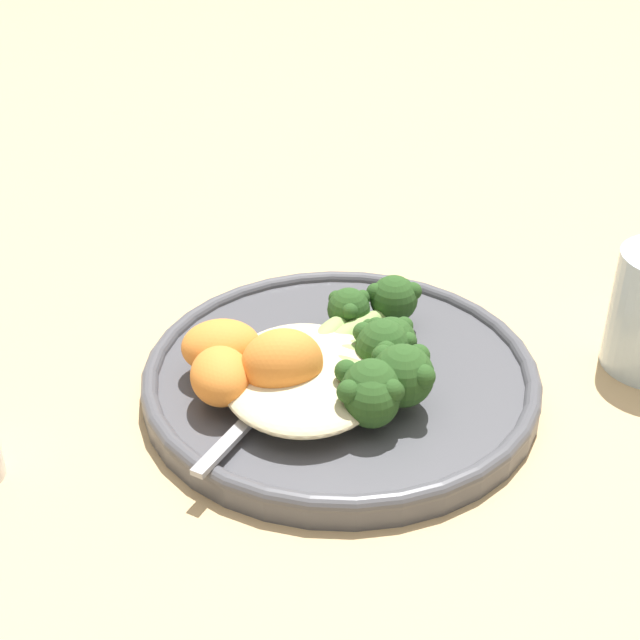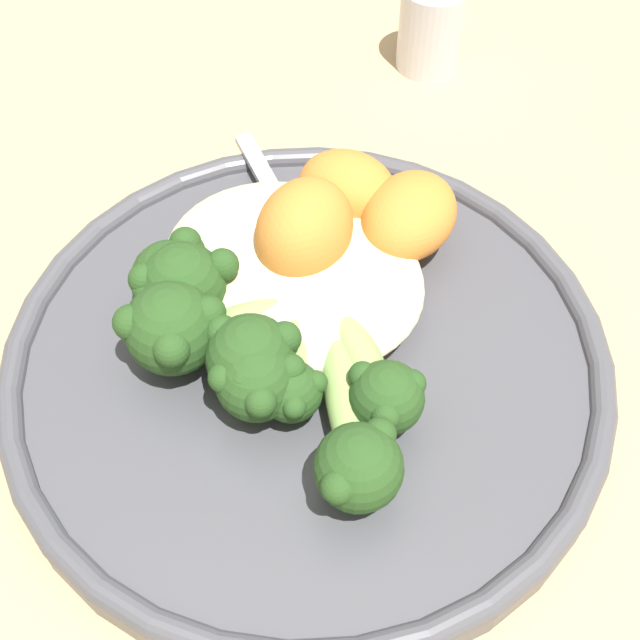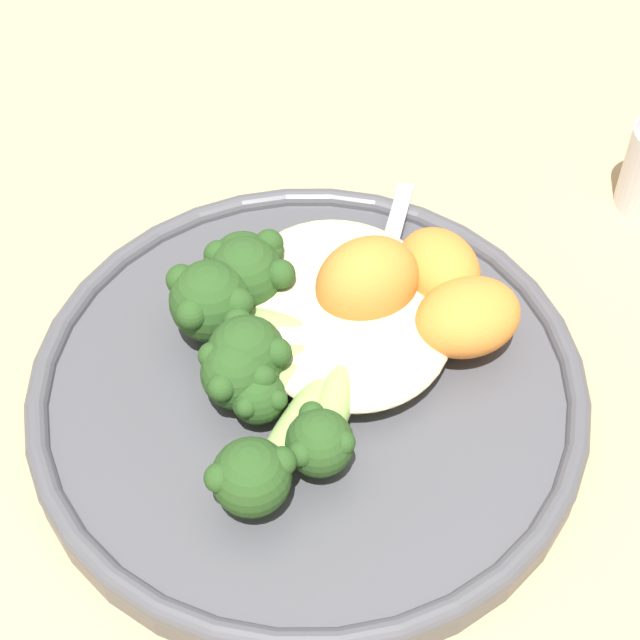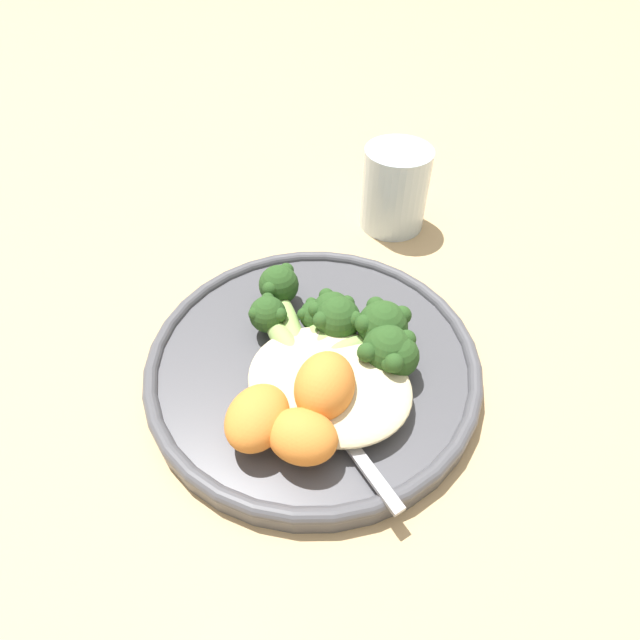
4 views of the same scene
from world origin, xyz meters
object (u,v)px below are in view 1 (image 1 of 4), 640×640
at_px(quinoa_mound, 303,377).
at_px(spoon, 260,407).
at_px(broccoli_stalk_0, 359,392).
at_px(sweet_potato_chunk_1, 282,364).
at_px(broccoli_stalk_6, 379,311).
at_px(broccoli_stalk_1, 364,386).
at_px(broccoli_stalk_2, 387,373).
at_px(broccoli_stalk_3, 370,349).
at_px(plate, 338,381).
at_px(sweet_potato_chunk_2, 221,347).
at_px(broccoli_stalk_4, 384,343).
at_px(broccoli_stalk_5, 361,343).
at_px(broccoli_stalk_7, 341,319).
at_px(sweet_potato_chunk_0, 221,376).

distance_m(quinoa_mound, spoon, 0.04).
bearing_deg(broccoli_stalk_0, sweet_potato_chunk_1, -146.05).
bearing_deg(broccoli_stalk_6, broccoli_stalk_1, -144.28).
xyz_separation_m(broccoli_stalk_2, broccoli_stalk_3, (0.03, 0.01, -0.00)).
bearing_deg(broccoli_stalk_2, spoon, -136.56).
height_order(plate, sweet_potato_chunk_1, sweet_potato_chunk_1).
bearing_deg(broccoli_stalk_1, broccoli_stalk_2, 94.01).
height_order(plate, broccoli_stalk_0, broccoli_stalk_0).
bearing_deg(sweet_potato_chunk_2, broccoli_stalk_6, -67.52).
xyz_separation_m(quinoa_mound, broccoli_stalk_6, (0.07, -0.06, 0.00)).
xyz_separation_m(plate, broccoli_stalk_6, (0.05, -0.03, 0.03)).
bearing_deg(broccoli_stalk_1, broccoli_stalk_4, 124.83).
xyz_separation_m(broccoli_stalk_4, broccoli_stalk_5, (0.01, 0.02, -0.01)).
relative_size(quinoa_mound, broccoli_stalk_7, 1.70).
bearing_deg(sweet_potato_chunk_0, quinoa_mound, -82.87).
bearing_deg(broccoli_stalk_2, broccoli_stalk_4, 120.80).
height_order(sweet_potato_chunk_2, spoon, sweet_potato_chunk_2).
relative_size(broccoli_stalk_5, sweet_potato_chunk_2, 1.42).
bearing_deg(sweet_potato_chunk_1, broccoli_stalk_5, -54.04).
bearing_deg(broccoli_stalk_3, broccoli_stalk_1, -95.31).
bearing_deg(spoon, broccoli_stalk_5, 161.09).
relative_size(broccoli_stalk_2, spoon, 1.00).
height_order(sweet_potato_chunk_1, sweet_potato_chunk_2, sweet_potato_chunk_1).
xyz_separation_m(quinoa_mound, broccoli_stalk_1, (-0.02, -0.04, 0.01)).
relative_size(broccoli_stalk_0, broccoli_stalk_5, 1.42).
xyz_separation_m(quinoa_mound, broccoli_stalk_5, (0.04, -0.04, 0.00)).
height_order(plate, sweet_potato_chunk_2, sweet_potato_chunk_2).
bearing_deg(quinoa_mound, sweet_potato_chunk_1, 102.88).
xyz_separation_m(broccoli_stalk_1, broccoli_stalk_6, (0.10, -0.02, -0.00)).
height_order(plate, broccoli_stalk_1, broccoli_stalk_1).
bearing_deg(sweet_potato_chunk_2, broccoli_stalk_7, -65.76).
distance_m(quinoa_mound, sweet_potato_chunk_2, 0.06).
bearing_deg(broccoli_stalk_7, sweet_potato_chunk_2, 145.41).
bearing_deg(broccoli_stalk_3, broccoli_stalk_4, 42.38).
bearing_deg(broccoli_stalk_4, spoon, -153.56).
xyz_separation_m(plate, broccoli_stalk_1, (-0.05, -0.01, 0.03)).
xyz_separation_m(plate, broccoli_stalk_2, (-0.03, -0.03, 0.03)).
xyz_separation_m(quinoa_mound, broccoli_stalk_3, (0.02, -0.05, 0.01)).
bearing_deg(broccoli_stalk_6, broccoli_stalk_3, -144.95).
height_order(broccoli_stalk_0, spoon, broccoli_stalk_0).
bearing_deg(plate, broccoli_stalk_6, -32.71).
xyz_separation_m(quinoa_mound, sweet_potato_chunk_1, (-0.00, 0.01, 0.01)).
distance_m(broccoli_stalk_0, sweet_potato_chunk_2, 0.10).
bearing_deg(broccoli_stalk_2, broccoli_stalk_7, 143.00).
relative_size(plate, broccoli_stalk_4, 3.50).
xyz_separation_m(broccoli_stalk_3, broccoli_stalk_4, (0.01, -0.01, -0.00)).
relative_size(broccoli_stalk_5, broccoli_stalk_6, 0.80).
bearing_deg(broccoli_stalk_5, plate, -159.10).
distance_m(broccoli_stalk_3, sweet_potato_chunk_0, 0.10).
height_order(plate, broccoli_stalk_5, broccoli_stalk_5).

